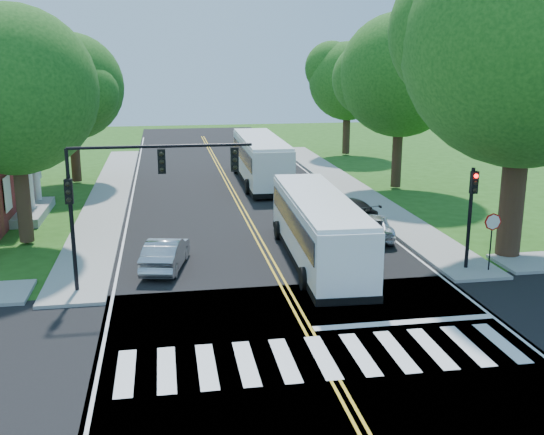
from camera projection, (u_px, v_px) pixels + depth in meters
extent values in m
plane|color=#224F13|center=(319.00, 350.00, 20.24)|extent=(140.00, 140.00, 0.00)
cube|color=black|center=(246.00, 215.00, 37.43)|extent=(14.00, 96.00, 0.01)
cube|color=black|center=(319.00, 350.00, 20.24)|extent=(60.00, 12.00, 0.01)
cube|color=gold|center=(238.00, 201.00, 41.25)|extent=(0.36, 70.00, 0.01)
cube|color=silver|center=(131.00, 205.00, 40.13)|extent=(0.12, 70.00, 0.01)
cube|color=silver|center=(339.00, 197.00, 42.37)|extent=(0.12, 70.00, 0.01)
cube|color=silver|center=(323.00, 357.00, 19.76)|extent=(12.60, 3.00, 0.01)
cube|color=silver|center=(405.00, 322.00, 22.34)|extent=(6.60, 0.40, 0.01)
cube|color=gray|center=(110.00, 195.00, 42.74)|extent=(2.60, 40.00, 0.15)
cube|color=gray|center=(348.00, 186.00, 45.47)|extent=(2.60, 40.00, 0.15)
cylinder|color=#322214|center=(513.00, 191.00, 28.92)|extent=(1.10, 1.10, 6.00)
sphere|color=#357A24|center=(527.00, 43.00, 27.32)|extent=(10.80, 10.80, 10.80)
cylinder|color=#322214|center=(23.00, 194.00, 31.09)|extent=(0.70, 0.70, 4.80)
sphere|color=#357A24|center=(12.00, 90.00, 29.87)|extent=(8.00, 8.00, 8.00)
cylinder|color=#322214|center=(75.00, 151.00, 46.51)|extent=(0.70, 0.70, 4.40)
sphere|color=#357A24|center=(70.00, 86.00, 45.37)|extent=(7.60, 7.60, 7.60)
cylinder|color=#322214|center=(397.00, 151.00, 44.41)|extent=(0.70, 0.70, 5.00)
sphere|color=#357A24|center=(401.00, 75.00, 43.13)|extent=(8.40, 8.40, 8.40)
cylinder|color=#322214|center=(346.00, 130.00, 59.93)|extent=(0.70, 0.70, 4.40)
sphere|color=#357A24|center=(348.00, 81.00, 58.82)|extent=(7.20, 7.20, 7.20)
cube|color=silver|center=(25.00, 141.00, 36.22)|extent=(1.40, 6.00, 0.45)
cube|color=gray|center=(31.00, 212.00, 37.24)|extent=(1.80, 6.00, 0.50)
cylinder|color=silver|center=(20.00, 188.00, 34.69)|extent=(0.50, 0.50, 4.20)
cylinder|color=silver|center=(28.00, 181.00, 36.79)|extent=(0.50, 0.50, 4.20)
cylinder|color=silver|center=(35.00, 174.00, 38.89)|extent=(0.50, 0.50, 4.20)
cylinder|color=black|center=(73.00, 234.00, 24.50)|extent=(0.16, 0.16, 4.60)
cube|color=black|center=(69.00, 191.00, 23.94)|extent=(0.30, 0.22, 0.95)
sphere|color=black|center=(68.00, 184.00, 23.73)|extent=(0.18, 0.18, 0.18)
cylinder|color=black|center=(161.00, 146.00, 24.26)|extent=(7.00, 0.12, 0.12)
cube|color=black|center=(162.00, 161.00, 24.25)|extent=(0.30, 0.22, 0.95)
cube|color=black|center=(235.00, 159.00, 24.72)|extent=(0.30, 0.22, 0.95)
cylinder|color=black|center=(469.00, 218.00, 27.22)|extent=(0.16, 0.16, 4.40)
cube|color=black|center=(474.00, 182.00, 26.68)|extent=(0.30, 0.22, 0.95)
sphere|color=#FF0A05|center=(476.00, 176.00, 26.48)|extent=(0.18, 0.18, 0.18)
cylinder|color=black|center=(490.00, 245.00, 27.14)|extent=(0.06, 0.06, 2.20)
cylinder|color=#A50A07|center=(493.00, 222.00, 26.86)|extent=(0.76, 0.04, 0.76)
cube|color=white|center=(318.00, 229.00, 28.65)|extent=(2.93, 11.65, 2.69)
cube|color=black|center=(318.00, 219.00, 28.53)|extent=(2.97, 10.84, 0.93)
cube|color=black|center=(296.00, 195.00, 34.17)|extent=(2.40, 0.19, 1.57)
cube|color=orange|center=(297.00, 179.00, 33.96)|extent=(1.67, 0.16, 0.31)
cube|color=black|center=(318.00, 254.00, 28.95)|extent=(2.99, 11.75, 0.29)
cube|color=white|center=(319.00, 199.00, 28.31)|extent=(2.87, 11.30, 0.22)
cylinder|color=black|center=(327.00, 229.00, 32.75)|extent=(0.35, 0.95, 0.94)
cylinder|color=black|center=(278.00, 230.00, 32.42)|extent=(0.35, 0.95, 0.94)
cylinder|color=black|center=(366.00, 276.00, 25.69)|extent=(0.35, 0.95, 0.94)
cylinder|color=black|center=(304.00, 279.00, 25.36)|extent=(0.35, 0.95, 0.94)
cube|color=white|center=(261.00, 160.00, 46.76)|extent=(2.96, 12.85, 2.98)
cube|color=black|center=(261.00, 153.00, 46.63)|extent=(3.02, 11.95, 1.03)
cube|color=black|center=(250.00, 144.00, 52.85)|extent=(2.66, 0.14, 1.74)
cube|color=orange|center=(250.00, 132.00, 52.61)|extent=(1.85, 0.13, 0.35)
cube|color=black|center=(261.00, 178.00, 47.09)|extent=(3.01, 12.95, 0.33)
cube|color=white|center=(261.00, 139.00, 46.38)|extent=(2.90, 12.46, 0.24)
cylinder|color=black|center=(271.00, 166.00, 51.31)|extent=(0.36, 1.05, 1.04)
cylinder|color=black|center=(236.00, 167.00, 50.89)|extent=(0.36, 1.05, 1.04)
cylinder|color=black|center=(289.00, 185.00, 43.52)|extent=(0.36, 1.05, 1.04)
cylinder|color=black|center=(248.00, 187.00, 43.10)|extent=(0.36, 1.05, 1.04)
imported|color=#A3A6AA|center=(166.00, 253.00, 27.85)|extent=(2.31, 4.42, 1.39)
imported|color=silver|center=(370.00, 226.00, 32.70)|extent=(2.86, 4.71, 1.22)
imported|color=black|center=(346.00, 209.00, 36.05)|extent=(3.11, 4.86, 1.31)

